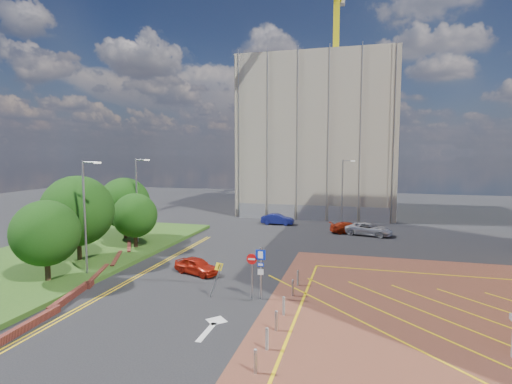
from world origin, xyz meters
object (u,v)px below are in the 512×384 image
at_px(car_silver_back, 369,229).
at_px(lamp_back, 343,189).
at_px(tree_b, 78,211).
at_px(lamp_left_far, 137,197).
at_px(car_red_left, 197,266).
at_px(tree_a, 46,233).
at_px(lamp_left_near, 85,213).
at_px(car_red_back, 349,228).
at_px(sign_cluster, 257,267).
at_px(warning_sign, 217,276).
at_px(car_blue_back, 277,219).
at_px(tree_c, 135,215).
at_px(tree_d, 124,203).

bearing_deg(car_silver_back, lamp_back, 41.57).
distance_m(tree_b, lamp_left_far, 7.10).
bearing_deg(car_red_left, lamp_back, -1.54).
bearing_deg(tree_a, lamp_left_far, 92.01).
xyz_separation_m(lamp_left_near, car_red_back, (17.47, 20.87, -4.05)).
relative_size(lamp_left_far, sign_cluster, 2.50).
bearing_deg(car_red_back, tree_b, 113.83).
relative_size(lamp_left_near, lamp_back, 1.00).
height_order(sign_cluster, warning_sign, sign_cluster).
bearing_deg(sign_cluster, tree_b, 165.74).
relative_size(lamp_left_near, car_silver_back, 1.64).
bearing_deg(car_red_back, tree_a, 123.03).
bearing_deg(car_blue_back, tree_b, 150.39).
distance_m(tree_c, lamp_left_near, 8.20).
relative_size(tree_b, tree_c, 1.38).
xyz_separation_m(tree_c, car_blue_back, (9.83, 16.07, -2.54)).
relative_size(tree_d, warning_sign, 2.71).
xyz_separation_m(lamp_left_far, car_blue_back, (10.75, 14.07, -4.00)).
bearing_deg(lamp_left_far, tree_d, 154.32).
relative_size(sign_cluster, car_blue_back, 0.80).
bearing_deg(sign_cluster, tree_c, 146.84).
relative_size(tree_a, tree_c, 1.10).
xyz_separation_m(tree_a, warning_sign, (11.91, 0.42, -2.07)).
relative_size(tree_b, lamp_left_far, 0.84).
bearing_deg(warning_sign, tree_b, 161.16).
height_order(sign_cluster, car_red_back, sign_cluster).
bearing_deg(lamp_left_far, lamp_back, 40.86).
bearing_deg(lamp_back, lamp_left_far, -139.14).
bearing_deg(car_blue_back, lamp_left_near, 159.72).
relative_size(warning_sign, car_red_left, 0.63).
distance_m(car_red_left, car_red_back, 20.87).
distance_m(tree_d, car_red_back, 23.93).
distance_m(tree_c, car_silver_back, 24.11).
distance_m(lamp_back, car_blue_back, 8.80).
distance_m(tree_d, lamp_left_far, 2.44).
bearing_deg(car_blue_back, car_silver_back, -109.94).
height_order(tree_a, lamp_left_near, lamp_left_near).
relative_size(sign_cluster, warning_sign, 1.43).
relative_size(lamp_left_far, car_red_back, 1.92).
bearing_deg(lamp_left_far, lamp_left_near, -78.69).
bearing_deg(tree_b, tree_d, 97.13).
bearing_deg(tree_d, car_red_back, 24.62).
bearing_deg(lamp_back, warning_sign, -102.60).
height_order(tree_b, tree_d, tree_b).
bearing_deg(warning_sign, lamp_left_near, 171.32).
height_order(car_red_back, car_silver_back, car_silver_back).
bearing_deg(lamp_back, tree_a, -122.85).
bearing_deg(car_blue_back, lamp_back, -76.33).
height_order(lamp_left_near, car_red_back, lamp_left_near).
bearing_deg(car_silver_back, tree_c, 134.34).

